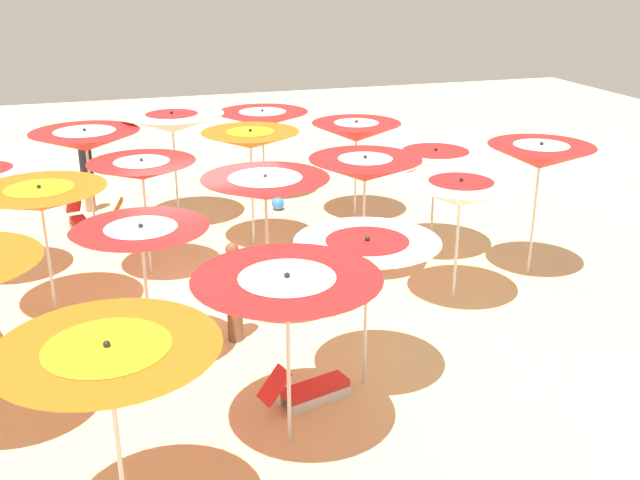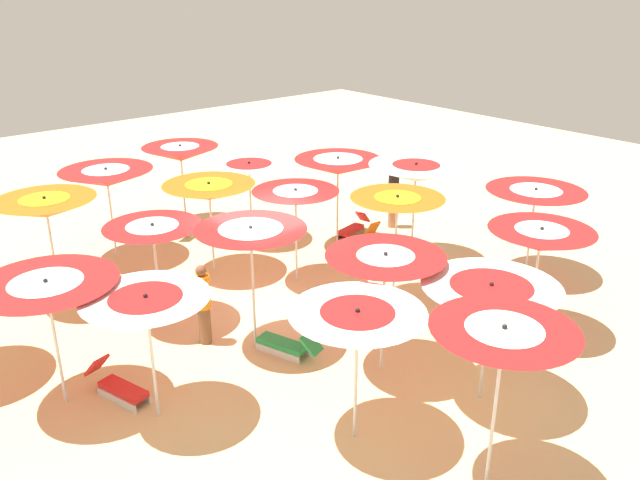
# 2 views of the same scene
# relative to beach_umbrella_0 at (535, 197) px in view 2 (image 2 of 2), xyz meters

# --- Properties ---
(ground) EXTENTS (41.03, 41.03, 0.04)m
(ground) POSITION_rel_beach_umbrella_0_xyz_m (-5.74, 2.33, -1.93)
(ground) COLOR beige
(beach_umbrella_0) EXTENTS (2.24, 2.24, 2.15)m
(beach_umbrella_0) POSITION_rel_beach_umbrella_0_xyz_m (0.00, 0.00, 0.00)
(beach_umbrella_0) COLOR silver
(beach_umbrella_0) RESTS_ON ground
(beach_umbrella_1) EXTENTS (2.26, 2.26, 2.51)m
(beach_umbrella_1) POSITION_rel_beach_umbrella_0_xyz_m (-1.44, 2.34, 0.33)
(beach_umbrella_1) COLOR silver
(beach_umbrella_1) RESTS_ON ground
(beach_umbrella_2) EXTENTS (2.18, 2.18, 2.42)m
(beach_umbrella_2) POSITION_rel_beach_umbrella_0_xyz_m (-2.27, 4.18, 0.25)
(beach_umbrella_2) COLOR silver
(beach_umbrella_2) RESTS_ON ground
(beach_umbrella_3) EXTENTS (1.95, 1.95, 2.16)m
(beach_umbrella_3) POSITION_rel_beach_umbrella_0_xyz_m (-3.67, 6.05, 0.03)
(beach_umbrella_3) COLOR silver
(beach_umbrella_3) RESTS_ON ground
(beach_umbrella_4) EXTENTS (2.07, 2.07, 2.33)m
(beach_umbrella_4) POSITION_rel_beach_umbrella_0_xyz_m (-4.45, 8.20, 0.15)
(beach_umbrella_4) COLOR silver
(beach_umbrella_4) RESTS_ON ground
(beach_umbrella_5) EXTENTS (2.00, 2.00, 2.24)m
(beach_umbrella_5) POSITION_rel_beach_umbrella_0_xyz_m (-2.32, -1.60, 0.06)
(beach_umbrella_5) COLOR silver
(beach_umbrella_5) RESTS_ON ground
(beach_umbrella_6) EXTENTS (1.95, 1.95, 2.46)m
(beach_umbrella_6) POSITION_rel_beach_umbrella_0_xyz_m (-3.45, 1.05, 0.31)
(beach_umbrella_6) COLOR silver
(beach_umbrella_6) RESTS_ON ground
(beach_umbrella_7) EXTENTS (1.94, 1.94, 2.25)m
(beach_umbrella_7) POSITION_rel_beach_umbrella_0_xyz_m (-4.37, 3.25, 0.11)
(beach_umbrella_7) COLOR silver
(beach_umbrella_7) RESTS_ON ground
(beach_umbrella_8) EXTENTS (2.13, 2.13, 2.24)m
(beach_umbrella_8) POSITION_rel_beach_umbrella_0_xyz_m (-5.54, 4.95, 0.08)
(beach_umbrella_8) COLOR silver
(beach_umbrella_8) RESTS_ON ground
(beach_umbrella_9) EXTENTS (2.22, 2.22, 2.33)m
(beach_umbrella_9) POSITION_rel_beach_umbrella_0_xyz_m (-6.96, 7.29, 0.16)
(beach_umbrella_9) COLOR silver
(beach_umbrella_9) RESTS_ON ground
(beach_umbrella_10) EXTENTS (2.21, 2.21, 2.16)m
(beach_umbrella_10) POSITION_rel_beach_umbrella_0_xyz_m (-4.87, -2.32, 0.02)
(beach_umbrella_10) COLOR silver
(beach_umbrella_10) RESTS_ON ground
(beach_umbrella_11) EXTENTS (2.06, 2.06, 2.29)m
(beach_umbrella_11) POSITION_rel_beach_umbrella_0_xyz_m (-5.50, -0.62, 0.11)
(beach_umbrella_11) COLOR silver
(beach_umbrella_11) RESTS_ON ground
(beach_umbrella_12) EXTENTS (2.04, 2.04, 2.46)m
(beach_umbrella_12) POSITION_rel_beach_umbrella_0_xyz_m (-6.75, 1.53, 0.31)
(beach_umbrella_12) COLOR silver
(beach_umbrella_12) RESTS_ON ground
(beach_umbrella_13) EXTENTS (1.91, 1.91, 2.16)m
(beach_umbrella_13) POSITION_rel_beach_umbrella_0_xyz_m (-7.68, 3.54, 0.01)
(beach_umbrella_13) COLOR silver
(beach_umbrella_13) RESTS_ON ground
(beach_umbrella_14) EXTENTS (2.07, 2.07, 2.41)m
(beach_umbrella_14) POSITION_rel_beach_umbrella_0_xyz_m (-8.93, 5.78, 0.24)
(beach_umbrella_14) COLOR silver
(beach_umbrella_14) RESTS_ON ground
(beach_umbrella_15) EXTENTS (1.91, 1.91, 2.54)m
(beach_umbrella_15) POSITION_rel_beach_umbrella_0_xyz_m (-6.45, -3.62, 0.36)
(beach_umbrella_15) COLOR silver
(beach_umbrella_15) RESTS_ON ground
(beach_umbrella_16) EXTENTS (2.01, 2.01, 2.23)m
(beach_umbrella_16) POSITION_rel_beach_umbrella_0_xyz_m (-7.16, -1.68, 0.05)
(beach_umbrella_16) COLOR silver
(beach_umbrella_16) RESTS_ON ground
(beach_umbrella_17) EXTENTS (1.95, 1.95, 2.20)m
(beach_umbrella_17) POSITION_rel_beach_umbrella_0_xyz_m (-9.22, 0.75, 0.06)
(beach_umbrella_17) COLOR silver
(beach_umbrella_17) RESTS_ON ground
(beach_umbrella_18) EXTENTS (2.22, 2.22, 2.27)m
(beach_umbrella_18) POSITION_rel_beach_umbrella_0_xyz_m (-10.21, 2.10, 0.08)
(beach_umbrella_18) COLOR silver
(beach_umbrella_18) RESTS_ON ground
(lounger_0) EXTENTS (0.41, 1.22, 0.65)m
(lounger_0) POSITION_rel_beach_umbrella_0_xyz_m (-1.51, 3.18, -1.71)
(lounger_0) COLOR #333338
(lounger_0) RESTS_ON ground
(lounger_1) EXTENTS (0.66, 1.33, 0.64)m
(lounger_1) POSITION_rel_beach_umbrella_0_xyz_m (-9.47, 1.64, -1.71)
(lounger_1) COLOR silver
(lounger_1) RESTS_ON ground
(lounger_2) EXTENTS (1.22, 0.57, 0.56)m
(lounger_2) POSITION_rel_beach_umbrella_0_xyz_m (-1.43, 4.50, -1.72)
(lounger_2) COLOR olive
(lounger_2) RESTS_ON ground
(lounger_3) EXTENTS (0.73, 1.36, 0.56)m
(lounger_3) POSITION_rel_beach_umbrella_0_xyz_m (-6.51, 0.88, -1.72)
(lounger_3) COLOR silver
(lounger_3) RESTS_ON ground
(lounger_4) EXTENTS (0.97, 1.12, 0.68)m
(lounger_4) POSITION_rel_beach_umbrella_0_xyz_m (-4.85, 7.60, -1.69)
(lounger_4) COLOR silver
(lounger_4) RESTS_ON ground
(beachgoer_0) EXTENTS (0.30, 0.30, 1.76)m
(beachgoer_0) POSITION_rel_beach_umbrella_0_xyz_m (-0.14, 4.24, -0.99)
(beachgoer_0) COLOR #A3704C
(beachgoer_0) RESTS_ON ground
(beachgoer_1) EXTENTS (0.30, 0.30, 1.63)m
(beachgoer_1) POSITION_rel_beach_umbrella_0_xyz_m (-7.43, 2.22, -1.07)
(beachgoer_1) COLOR brown
(beachgoer_1) RESTS_ON ground
(beach_ball) EXTENTS (0.31, 0.31, 0.31)m
(beach_ball) POSITION_rel_beach_umbrella_0_xyz_m (-1.37, -0.00, -1.76)
(beach_ball) COLOR #337FE5
(beach_ball) RESTS_ON ground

